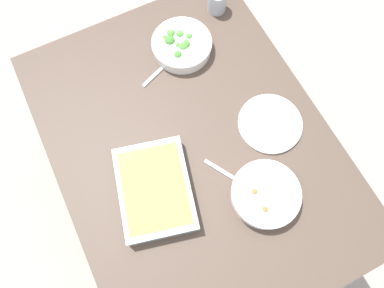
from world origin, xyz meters
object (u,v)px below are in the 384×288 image
(broccoli_bowl, at_px, (182,45))
(drink_cup, at_px, (217,2))
(stew_bowl, at_px, (265,194))
(baking_dish, at_px, (155,189))
(side_plate, at_px, (270,124))
(spoon_by_broccoli, at_px, (165,65))
(spoon_by_stew, at_px, (234,178))

(broccoli_bowl, relative_size, drink_cup, 2.60)
(stew_bowl, bearing_deg, baking_dish, -119.25)
(drink_cup, height_order, side_plate, drink_cup)
(drink_cup, xyz_separation_m, spoon_by_broccoli, (0.14, -0.29, -0.03))
(side_plate, height_order, spoon_by_broccoli, side_plate)
(broccoli_bowl, distance_m, side_plate, 0.43)
(spoon_by_broccoli, bearing_deg, spoon_by_stew, 2.69)
(baking_dish, relative_size, spoon_by_stew, 2.16)
(stew_bowl, height_order, spoon_by_stew, stew_bowl)
(baking_dish, bearing_deg, stew_bowl, 60.75)
(stew_bowl, distance_m, drink_cup, 0.75)
(broccoli_bowl, bearing_deg, stew_bowl, -0.81)
(stew_bowl, xyz_separation_m, baking_dish, (-0.17, -0.30, 0.00))
(stew_bowl, height_order, spoon_by_broccoli, stew_bowl)
(broccoli_bowl, height_order, side_plate, broccoli_bowl)
(side_plate, height_order, spoon_by_stew, side_plate)
(side_plate, xyz_separation_m, spoon_by_stew, (0.11, -0.20, -0.00))
(side_plate, bearing_deg, spoon_by_broccoli, -148.76)
(spoon_by_stew, bearing_deg, broccoli_bowl, 172.96)
(baking_dish, xyz_separation_m, spoon_by_stew, (0.08, 0.25, -0.03))
(broccoli_bowl, relative_size, spoon_by_broccoli, 1.30)
(spoon_by_stew, bearing_deg, baking_dish, -107.15)
(baking_dish, bearing_deg, side_plate, 94.77)
(stew_bowl, height_order, side_plate, stew_bowl)
(stew_bowl, relative_size, broccoli_bowl, 0.99)
(broccoli_bowl, distance_m, spoon_by_stew, 0.52)
(stew_bowl, relative_size, drink_cup, 2.57)
(broccoli_bowl, height_order, spoon_by_stew, broccoli_bowl)
(drink_cup, distance_m, spoon_by_broccoli, 0.32)
(broccoli_bowl, xyz_separation_m, drink_cup, (-0.11, 0.20, 0.01))
(drink_cup, distance_m, side_plate, 0.52)
(spoon_by_stew, bearing_deg, spoon_by_broccoli, -177.31)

